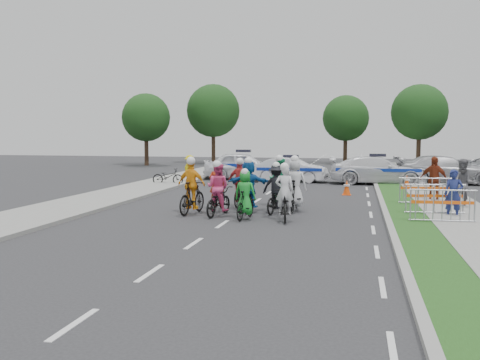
% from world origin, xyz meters
% --- Properties ---
extents(ground, '(90.00, 90.00, 0.00)m').
position_xyz_m(ground, '(0.00, 0.00, 0.00)').
color(ground, '#28282B').
rests_on(ground, ground).
extents(curb_right, '(0.20, 60.00, 0.12)m').
position_xyz_m(curb_right, '(5.10, 5.00, 0.06)').
color(curb_right, gray).
rests_on(curb_right, ground).
extents(grass_strip, '(1.20, 60.00, 0.11)m').
position_xyz_m(grass_strip, '(5.80, 5.00, 0.06)').
color(grass_strip, '#1D4014').
rests_on(grass_strip, ground).
extents(sidewalk_right, '(2.40, 60.00, 0.13)m').
position_xyz_m(sidewalk_right, '(7.60, 5.00, 0.07)').
color(sidewalk_right, gray).
rests_on(sidewalk_right, ground).
extents(sidewalk_left, '(3.00, 60.00, 0.13)m').
position_xyz_m(sidewalk_left, '(-6.50, 5.00, 0.07)').
color(sidewalk_left, gray).
rests_on(sidewalk_left, ground).
extents(rider_0, '(0.91, 1.94, 1.91)m').
position_xyz_m(rider_0, '(1.81, 1.10, 0.63)').
color(rider_0, black).
rests_on(rider_0, ground).
extents(rider_1, '(0.77, 1.67, 1.70)m').
position_xyz_m(rider_1, '(0.50, 1.11, 0.67)').
color(rider_1, black).
rests_on(rider_1, ground).
extents(rider_2, '(0.95, 1.96, 1.92)m').
position_xyz_m(rider_2, '(-0.57, 1.65, 0.71)').
color(rider_2, black).
rests_on(rider_2, ground).
extents(rider_3, '(1.08, 2.00, 2.04)m').
position_xyz_m(rider_3, '(-1.57, 1.83, 0.78)').
color(rider_3, black).
rests_on(rider_3, ground).
extents(rider_4, '(1.12, 1.89, 1.84)m').
position_xyz_m(rider_4, '(1.30, 2.74, 0.71)').
color(rider_4, black).
rests_on(rider_4, ground).
extents(rider_5, '(1.60, 1.91, 1.99)m').
position_xyz_m(rider_5, '(0.29, 2.76, 0.83)').
color(rider_5, black).
rests_on(rider_5, ground).
extents(rider_6, '(0.66, 1.83, 1.85)m').
position_xyz_m(rider_6, '(-0.94, 2.90, 0.61)').
color(rider_6, black).
rests_on(rider_6, ground).
extents(rider_7, '(0.86, 1.96, 2.05)m').
position_xyz_m(rider_7, '(1.89, 3.33, 0.79)').
color(rider_7, black).
rests_on(rider_7, ground).
extents(rider_8, '(0.99, 2.06, 2.02)m').
position_xyz_m(rider_8, '(1.18, 4.36, 0.74)').
color(rider_8, black).
rests_on(rider_8, ground).
extents(rider_9, '(0.97, 1.83, 1.90)m').
position_xyz_m(rider_9, '(-0.33, 4.13, 0.73)').
color(rider_9, black).
rests_on(rider_9, ground).
extents(police_car_0, '(5.16, 2.72, 1.67)m').
position_xyz_m(police_car_0, '(-2.76, 16.14, 0.84)').
color(police_car_0, white).
rests_on(police_car_0, ground).
extents(police_car_1, '(4.43, 1.96, 1.41)m').
position_xyz_m(police_car_1, '(0.29, 15.19, 0.71)').
color(police_car_1, white).
rests_on(police_car_1, ground).
extents(police_car_2, '(5.40, 2.38, 1.54)m').
position_xyz_m(police_car_2, '(5.21, 14.68, 0.77)').
color(police_car_2, white).
rests_on(police_car_2, ground).
extents(civilian_sedan, '(5.64, 2.76, 1.58)m').
position_xyz_m(civilian_sedan, '(8.92, 15.52, 0.79)').
color(civilian_sedan, '#A9A9AE').
rests_on(civilian_sedan, ground).
extents(spectator_0, '(0.68, 0.52, 1.65)m').
position_xyz_m(spectator_0, '(7.26, 2.76, 0.82)').
color(spectator_0, navy).
rests_on(spectator_0, ground).
extents(spectator_1, '(0.97, 0.78, 1.90)m').
position_xyz_m(spectator_1, '(8.00, 5.07, 0.95)').
color(spectator_1, '#56555A').
rests_on(spectator_1, ground).
extents(spectator_2, '(1.21, 0.86, 1.90)m').
position_xyz_m(spectator_2, '(7.19, 7.03, 0.95)').
color(spectator_2, maroon).
rests_on(spectator_2, ground).
extents(marshal_hiviz, '(1.17, 1.14, 1.61)m').
position_xyz_m(marshal_hiviz, '(-5.12, 12.69, 0.80)').
color(marshal_hiviz, '#D9C90B').
rests_on(marshal_hiviz, ground).
extents(barrier_0, '(2.02, 0.61, 1.12)m').
position_xyz_m(barrier_0, '(6.70, 1.31, 0.56)').
color(barrier_0, '#A5A8AD').
rests_on(barrier_0, ground).
extents(barrier_1, '(2.04, 0.71, 1.12)m').
position_xyz_m(barrier_1, '(6.70, 3.05, 0.56)').
color(barrier_1, '#A5A8AD').
rests_on(barrier_1, ground).
extents(barrier_2, '(2.05, 0.73, 1.12)m').
position_xyz_m(barrier_2, '(6.70, 5.72, 0.56)').
color(barrier_2, '#A5A8AD').
rests_on(barrier_2, ground).
extents(cone_0, '(0.40, 0.40, 0.70)m').
position_xyz_m(cone_0, '(3.65, 8.93, 0.34)').
color(cone_0, '#F24C0C').
rests_on(cone_0, ground).
extents(cone_1, '(0.40, 0.40, 0.70)m').
position_xyz_m(cone_1, '(6.62, 12.67, 0.34)').
color(cone_1, '#F24C0C').
rests_on(cone_1, ground).
extents(parked_bike, '(1.77, 0.67, 0.92)m').
position_xyz_m(parked_bike, '(-6.09, 11.73, 0.46)').
color(parked_bike, black).
rests_on(parked_bike, ground).
extents(tree_0, '(4.20, 4.20, 6.30)m').
position_xyz_m(tree_0, '(-14.00, 28.00, 4.19)').
color(tree_0, '#382619').
rests_on(tree_0, ground).
extents(tree_1, '(4.55, 4.55, 6.82)m').
position_xyz_m(tree_1, '(9.00, 30.00, 4.54)').
color(tree_1, '#382619').
rests_on(tree_1, ground).
extents(tree_3, '(4.90, 4.90, 7.35)m').
position_xyz_m(tree_3, '(-9.00, 32.00, 4.89)').
color(tree_3, '#382619').
rests_on(tree_3, ground).
extents(tree_4, '(4.20, 4.20, 6.30)m').
position_xyz_m(tree_4, '(3.00, 34.00, 4.19)').
color(tree_4, '#382619').
rests_on(tree_4, ground).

